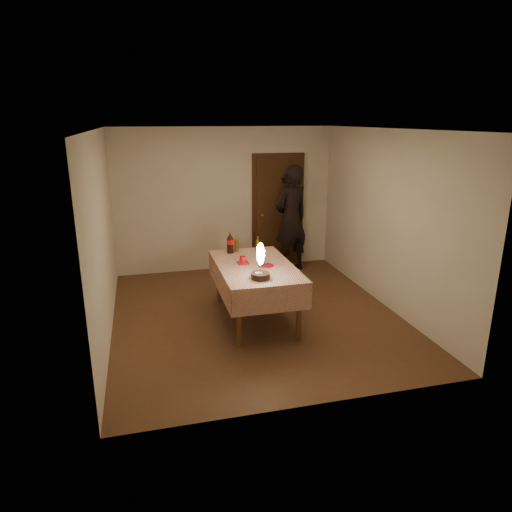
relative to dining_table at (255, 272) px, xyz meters
name	(u,v)px	position (x,y,z in m)	size (l,w,h in m)	color
ground	(256,315)	(0.04, 0.14, -0.70)	(4.00, 4.50, 0.01)	brown
room_shell	(257,201)	(0.08, 0.21, 0.95)	(4.04, 4.54, 2.62)	silver
dining_table	(255,272)	(0.00, 0.00, 0.00)	(1.02, 1.72, 0.81)	brown
birthday_cake	(261,269)	(-0.07, -0.57, 0.24)	(0.30, 0.30, 0.47)	white
red_plate	(266,265)	(0.14, -0.07, 0.11)	(0.22, 0.22, 0.01)	#B40C25
red_cup	(243,260)	(-0.15, 0.12, 0.16)	(0.08, 0.08, 0.10)	#AE0C10
clear_cup	(265,262)	(0.12, -0.05, 0.15)	(0.07, 0.07, 0.09)	silver
napkin_stack	(243,263)	(-0.14, 0.10, 0.12)	(0.15, 0.15, 0.02)	red
cola_bottle	(230,243)	(-0.21, 0.66, 0.26)	(0.10, 0.10, 0.32)	black
amber_bottle_left	(237,244)	(-0.11, 0.70, 0.23)	(0.06, 0.06, 0.26)	#56350E
amber_bottle_right	(258,245)	(0.18, 0.56, 0.23)	(0.06, 0.06, 0.26)	#56350E
photographer	(291,219)	(1.17, 1.95, 0.28)	(0.83, 0.69, 1.95)	black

